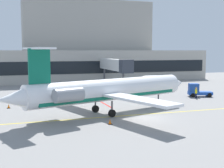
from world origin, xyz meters
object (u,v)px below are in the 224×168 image
at_px(marshaller, 196,93).
at_px(baggage_tug, 82,88).
at_px(pushback_tractor, 197,91).
at_px(regional_jet, 108,90).
at_px(fuel_tank, 158,80).

bearing_deg(marshaller, baggage_tug, 143.27).
bearing_deg(pushback_tractor, regional_jet, -154.73).
height_order(regional_jet, marshaller, regional_jet).
relative_size(baggage_tug, fuel_tank, 0.51).
bearing_deg(baggage_tug, regional_jet, -93.86).
bearing_deg(regional_jet, pushback_tractor, 25.27).
xyz_separation_m(pushback_tractor, fuel_tank, (0.11, 14.74, 0.40)).
bearing_deg(pushback_tractor, baggage_tug, 148.99).
xyz_separation_m(baggage_tug, pushback_tractor, (17.49, -10.51, 0.03)).
bearing_deg(fuel_tank, baggage_tug, -166.50).
height_order(regional_jet, baggage_tug, regional_jet).
bearing_deg(baggage_tug, pushback_tractor, -31.01).
distance_m(regional_jet, pushback_tractor, 20.88).
distance_m(baggage_tug, marshaller, 20.24).
relative_size(pushback_tractor, marshaller, 2.28).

